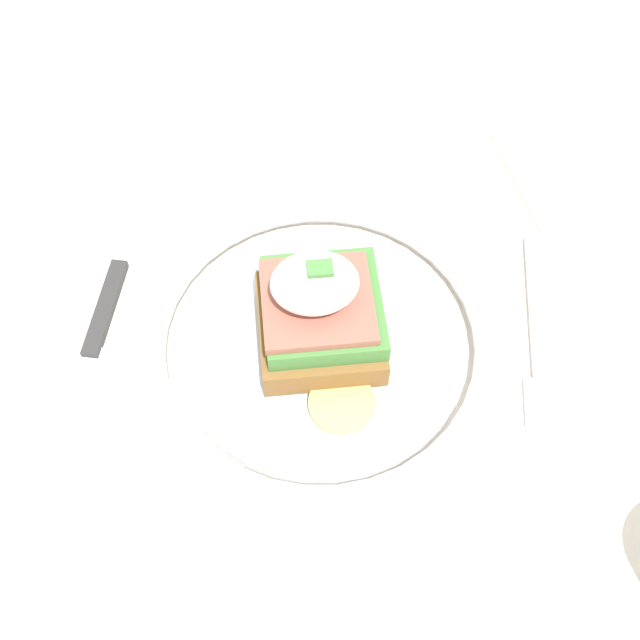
{
  "coord_description": "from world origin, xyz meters",
  "views": [
    {
      "loc": [
        0.02,
        0.32,
        1.23
      ],
      "look_at": [
        -0.01,
        0.03,
        0.78
      ],
      "focal_mm": 45.0,
      "sensor_mm": 36.0,
      "label": 1
    }
  ],
  "objects_px": {
    "plate": "(320,341)",
    "fork": "(536,337)",
    "napkin": "(579,169)",
    "knife": "(93,348)",
    "sandwich": "(320,311)"
  },
  "relations": [
    {
      "from": "plate",
      "to": "napkin",
      "type": "distance_m",
      "value": 0.27
    },
    {
      "from": "fork",
      "to": "knife",
      "type": "xyz_separation_m",
      "value": [
        0.31,
        -0.02,
        0.0
      ]
    },
    {
      "from": "sandwich",
      "to": "knife",
      "type": "bearing_deg",
      "value": -4.56
    },
    {
      "from": "knife",
      "to": "napkin",
      "type": "bearing_deg",
      "value": -161.3
    },
    {
      "from": "fork",
      "to": "napkin",
      "type": "xyz_separation_m",
      "value": [
        -0.07,
        -0.15,
        0.0
      ]
    },
    {
      "from": "sandwich",
      "to": "fork",
      "type": "distance_m",
      "value": 0.16
    },
    {
      "from": "knife",
      "to": "napkin",
      "type": "xyz_separation_m",
      "value": [
        -0.38,
        -0.13,
        0.0
      ]
    },
    {
      "from": "plate",
      "to": "napkin",
      "type": "height_order",
      "value": "plate"
    },
    {
      "from": "plate",
      "to": "fork",
      "type": "distance_m",
      "value": 0.15
    },
    {
      "from": "fork",
      "to": "knife",
      "type": "distance_m",
      "value": 0.31
    },
    {
      "from": "fork",
      "to": "knife",
      "type": "bearing_deg",
      "value": -4.1
    },
    {
      "from": "sandwich",
      "to": "napkin",
      "type": "bearing_deg",
      "value": -147.76
    },
    {
      "from": "plate",
      "to": "fork",
      "type": "xyz_separation_m",
      "value": [
        -0.15,
        0.01,
        -0.01
      ]
    },
    {
      "from": "napkin",
      "to": "knife",
      "type": "bearing_deg",
      "value": 18.7
    },
    {
      "from": "sandwich",
      "to": "fork",
      "type": "bearing_deg",
      "value": 176.36
    }
  ]
}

